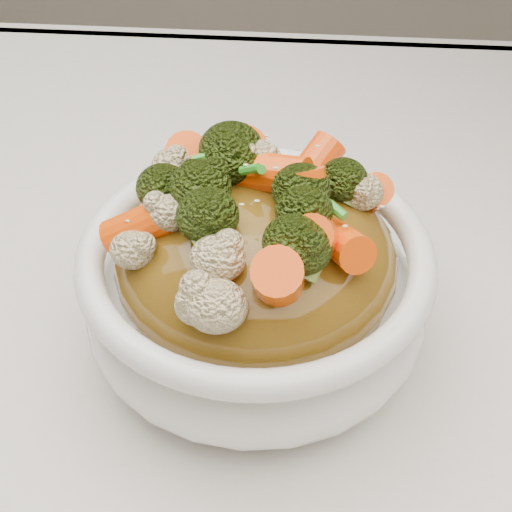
# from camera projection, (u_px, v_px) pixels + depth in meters

# --- Properties ---
(tablecloth) EXTENTS (1.20, 0.80, 0.04)m
(tablecloth) POSITION_uv_depth(u_px,v_px,m) (205.00, 364.00, 0.49)
(tablecloth) COLOR silver
(tablecloth) RESTS_ON dining_table
(bowl) EXTENTS (0.20, 0.20, 0.08)m
(bowl) POSITION_uv_depth(u_px,v_px,m) (256.00, 294.00, 0.45)
(bowl) COLOR white
(bowl) RESTS_ON tablecloth
(sauce_base) EXTENTS (0.16, 0.16, 0.09)m
(sauce_base) POSITION_uv_depth(u_px,v_px,m) (256.00, 260.00, 0.43)
(sauce_base) COLOR brown
(sauce_base) RESTS_ON bowl
(carrots) EXTENTS (0.16, 0.16, 0.05)m
(carrots) POSITION_uv_depth(u_px,v_px,m) (256.00, 177.00, 0.39)
(carrots) COLOR #FF5108
(carrots) RESTS_ON sauce_base
(broccoli) EXTENTS (0.16, 0.16, 0.04)m
(broccoli) POSITION_uv_depth(u_px,v_px,m) (256.00, 178.00, 0.39)
(broccoli) COLOR black
(broccoli) RESTS_ON sauce_base
(cauliflower) EXTENTS (0.16, 0.16, 0.03)m
(cauliflower) POSITION_uv_depth(u_px,v_px,m) (256.00, 181.00, 0.40)
(cauliflower) COLOR beige
(cauliflower) RESTS_ON sauce_base
(scallions) EXTENTS (0.12, 0.12, 0.02)m
(scallions) POSITION_uv_depth(u_px,v_px,m) (256.00, 175.00, 0.39)
(scallions) COLOR #2A871F
(scallions) RESTS_ON sauce_base
(sesame_seeds) EXTENTS (0.15, 0.15, 0.01)m
(sesame_seeds) POSITION_uv_depth(u_px,v_px,m) (256.00, 175.00, 0.39)
(sesame_seeds) COLOR beige
(sesame_seeds) RESTS_ON sauce_base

